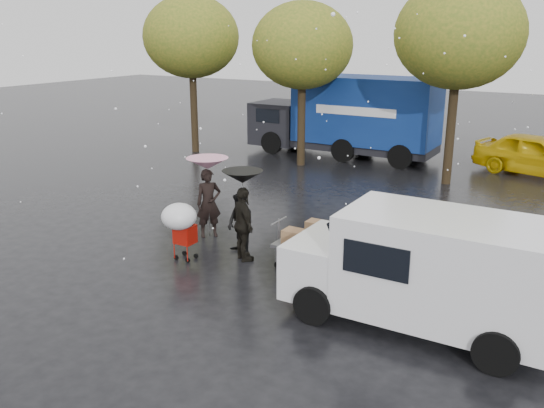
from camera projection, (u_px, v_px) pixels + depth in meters
The scene contains 14 objects.
ground at pixel (237, 260), 14.01m from camera, with size 90.00×90.00×0.00m, color black.
person_pink at pixel (209, 203), 15.40m from camera, with size 0.68×0.44×1.85m, color black.
person_middle at pixel (240, 224), 14.20m from camera, with size 0.76×0.59×1.56m, color black.
person_black at pixel (243, 224), 13.77m from camera, with size 1.07×0.45×1.83m, color black.
umbrella_pink at pixel (207, 163), 15.09m from camera, with size 1.12×1.12×2.17m.
umbrella_black at pixel (243, 177), 13.43m from camera, with size 0.97×0.97×2.24m.
vendor_cart at pixel (310, 240), 13.27m from camera, with size 1.52×0.80×1.27m.
shopping_cart at pixel (180, 220), 13.65m from camera, with size 0.84×0.84×1.46m.
white_van at pixel (426, 269), 10.59m from camera, with size 4.91×2.18×2.20m.
blue_truck at pixel (348, 117), 25.08m from camera, with size 8.30×2.60×3.50m.
box_ground_near at pixel (301, 262), 13.27m from camera, with size 0.56×0.45×0.50m, color brown.
box_ground_far at pixel (334, 249), 14.27m from camera, with size 0.43×0.33×0.33m, color brown.
yellow_taxi at pixel (538, 155), 21.97m from camera, with size 1.90×4.72×1.61m, color yellow.
tree_row at pixel (376, 40), 21.03m from camera, with size 21.60×4.40×7.12m.
Camera 1 is at (7.35, -10.77, 5.37)m, focal length 38.00 mm.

